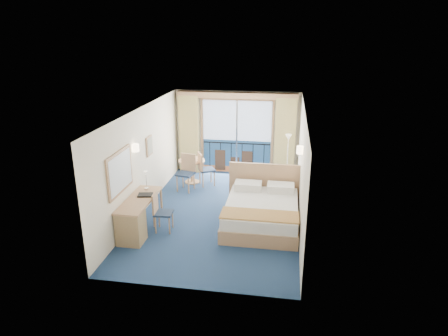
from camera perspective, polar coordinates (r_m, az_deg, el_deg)
floor at (r=10.43m, az=-0.56°, el=-6.47°), size 6.50×6.50×0.00m
room_walls at (r=9.79m, az=-0.59°, el=2.95°), size 4.04×6.54×2.72m
balcony_door at (r=13.03m, az=1.80°, el=4.15°), size 2.36×0.03×2.52m
curtain_left at (r=13.14m, az=-4.98°, el=4.82°), size 0.65×0.22×2.55m
curtain_right at (r=12.75m, az=8.70°, el=4.23°), size 0.65×0.22×2.55m
pelmet at (r=12.62m, az=1.83°, el=10.34°), size 3.80×0.25×0.18m
mirror at (r=9.05m, az=-14.65°, el=-0.58°), size 0.05×1.25×0.95m
wall_print at (r=10.75m, az=-10.60°, el=3.12°), size 0.04×0.42×0.52m
sconce_left at (r=9.73m, az=-12.55°, el=2.83°), size 0.18×0.18×0.18m
sconce_right at (r=9.50m, az=10.87°, el=2.55°), size 0.18×0.18×0.18m
bed at (r=9.79m, az=5.42°, el=-6.16°), size 1.92×2.28×1.21m
nightstand at (r=11.19m, az=9.33°, el=-3.26°), size 0.44×0.42×0.58m
phone at (r=11.04m, az=9.21°, el=-1.72°), size 0.22×0.19×0.08m
armchair at (r=11.37m, az=8.51°, el=-2.71°), size 0.95×0.95×0.64m
floor_lamp at (r=12.41m, az=9.14°, el=3.14°), size 0.21×0.21×1.50m
desk at (r=9.23m, az=-12.90°, el=-7.50°), size 0.59×1.71×0.80m
desk_chair at (r=9.47m, az=-9.12°, el=-5.92°), size 0.44×0.43×0.95m
folder at (r=9.63m, az=-11.18°, el=-3.79°), size 0.38×0.31×0.03m
desk_lamp at (r=9.87m, az=-11.10°, el=-1.19°), size 0.12×0.12×0.45m
round_table at (r=12.33m, az=-4.64°, el=0.37°), size 0.81×0.81×0.73m
table_chair_a at (r=12.07m, az=-2.87°, el=0.12°), size 0.61×0.60×1.03m
table_chair_b at (r=11.78m, az=-5.34°, el=-0.29°), size 0.55×0.56×1.07m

